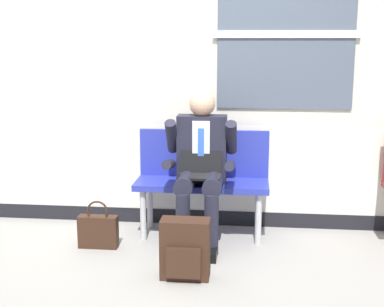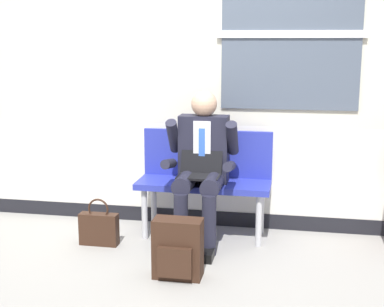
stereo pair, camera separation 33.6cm
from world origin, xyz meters
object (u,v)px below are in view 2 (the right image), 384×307
person_seated (201,164)px  handbag (99,228)px  bench_with_person (205,175)px  backpack (178,249)px

person_seated → handbag: bearing=-164.1°
bench_with_person → person_seated: size_ratio=0.90×
bench_with_person → person_seated: bearing=-90.0°
bench_with_person → backpack: size_ratio=2.62×
backpack → handbag: 0.91m
bench_with_person → person_seated: person_seated is taller
backpack → handbag: backpack is taller
bench_with_person → handbag: (-0.79, -0.42, -0.38)m
backpack → person_seated: bearing=86.9°
person_seated → backpack: bearing=-93.1°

